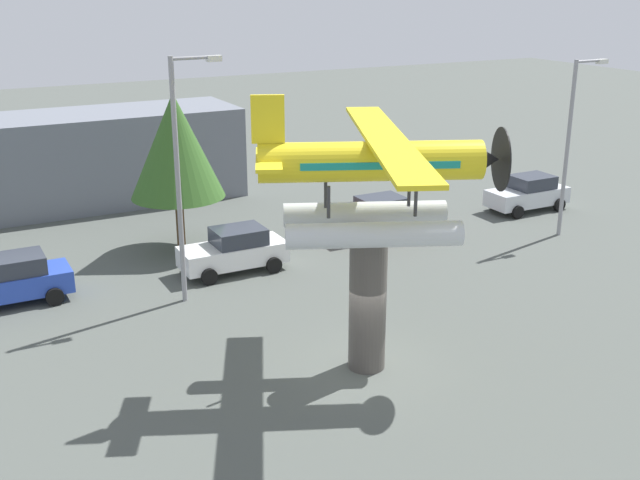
# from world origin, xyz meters

# --- Properties ---
(ground_plane) EXTENTS (140.00, 140.00, 0.00)m
(ground_plane) POSITION_xyz_m (0.00, 0.00, 0.00)
(ground_plane) COLOR #4C514C
(display_pedestal) EXTENTS (1.10, 1.10, 4.15)m
(display_pedestal) POSITION_xyz_m (0.00, 0.00, 2.08)
(display_pedestal) COLOR #4C4742
(display_pedestal) RESTS_ON ground
(floatplane_monument) EXTENTS (7.17, 9.97, 4.00)m
(floatplane_monument) POSITION_xyz_m (0.12, -0.05, 5.82)
(floatplane_monument) COLOR silver
(floatplane_monument) RESTS_ON display_pedestal
(car_near_blue) EXTENTS (4.20, 2.02, 1.76)m
(car_near_blue) POSITION_xyz_m (-8.76, 10.02, 0.88)
(car_near_blue) COLOR #2847B7
(car_near_blue) RESTS_ON ground
(car_mid_white) EXTENTS (4.20, 2.02, 1.76)m
(car_mid_white) POSITION_xyz_m (-0.52, 9.30, 0.88)
(car_mid_white) COLOR white
(car_mid_white) RESTS_ON ground
(car_far_red) EXTENTS (4.20, 2.02, 1.76)m
(car_far_red) POSITION_xyz_m (6.88, 10.56, 0.88)
(car_far_red) COLOR red
(car_far_red) RESTS_ON ground
(car_distant_silver) EXTENTS (4.20, 2.02, 1.76)m
(car_distant_silver) POSITION_xyz_m (15.67, 10.43, 0.88)
(car_distant_silver) COLOR silver
(car_distant_silver) RESTS_ON ground
(streetlight_primary) EXTENTS (1.84, 0.28, 8.67)m
(streetlight_primary) POSITION_xyz_m (-3.05, 7.38, 4.98)
(streetlight_primary) COLOR gray
(streetlight_primary) RESTS_ON ground
(streetlight_secondary) EXTENTS (1.84, 0.28, 7.81)m
(streetlight_secondary) POSITION_xyz_m (14.43, 6.74, 4.54)
(streetlight_secondary) COLOR gray
(streetlight_secondary) RESTS_ON ground
(storefront_building) EXTENTS (15.43, 5.10, 4.66)m
(storefront_building) POSITION_xyz_m (-3.45, 22.00, 2.33)
(storefront_building) COLOR slate
(storefront_building) RESTS_ON ground
(tree_east) EXTENTS (3.93, 3.93, 6.71)m
(tree_east) POSITION_xyz_m (-1.57, 12.84, 4.51)
(tree_east) COLOR brown
(tree_east) RESTS_ON ground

